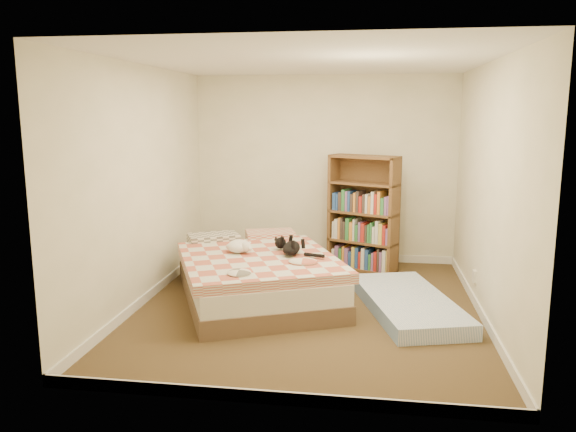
# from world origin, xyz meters

# --- Properties ---
(room) EXTENTS (3.51, 4.01, 2.51)m
(room) POSITION_xyz_m (0.00, 0.00, 1.20)
(room) COLOR #4C3A20
(room) RESTS_ON ground
(bed) EXTENTS (2.22, 2.54, 0.57)m
(bed) POSITION_xyz_m (-0.59, 0.27, 0.26)
(bed) COLOR brown
(bed) RESTS_ON room
(bookshelf) EXTENTS (1.01, 0.65, 1.48)m
(bookshelf) POSITION_xyz_m (0.54, 1.59, 0.55)
(bookshelf) COLOR brown
(bookshelf) RESTS_ON room
(floor_mattress) EXTENTS (1.21, 1.87, 0.16)m
(floor_mattress) POSITION_xyz_m (1.03, 0.06, 0.08)
(floor_mattress) COLOR #7596C3
(floor_mattress) RESTS_ON room
(black_cat) EXTENTS (0.41, 0.68, 0.16)m
(black_cat) POSITION_xyz_m (-0.20, 0.27, 0.58)
(black_cat) COLOR black
(black_cat) RESTS_ON bed
(white_dog) EXTENTS (0.31, 0.33, 0.14)m
(white_dog) POSITION_xyz_m (-0.77, 0.23, 0.58)
(white_dog) COLOR white
(white_dog) RESTS_ON bed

